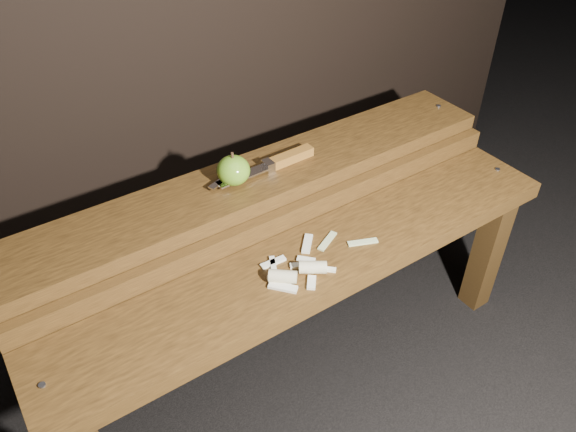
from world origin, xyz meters
TOP-DOWN VIEW (x-y plane):
  - ground at (0.00, 0.00)m, footprint 60.00×60.00m
  - bench_front_tier at (0.00, -0.06)m, footprint 1.20×0.20m
  - bench_rear_tier at (0.00, 0.17)m, footprint 1.20×0.21m
  - apple at (-0.07, 0.17)m, footprint 0.07×0.07m
  - knife at (0.05, 0.17)m, footprint 0.27×0.03m
  - apple_scraps at (-0.06, -0.07)m, footprint 0.27×0.14m

SIDE VIEW (x-z plane):
  - ground at x=0.00m, z-range 0.00..0.00m
  - bench_front_tier at x=0.00m, z-range 0.14..0.56m
  - bench_rear_tier at x=0.00m, z-range 0.16..0.67m
  - apple_scraps at x=-0.06m, z-range 0.42..0.44m
  - knife at x=0.05m, z-range 0.50..0.52m
  - apple at x=-0.07m, z-range 0.49..0.57m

